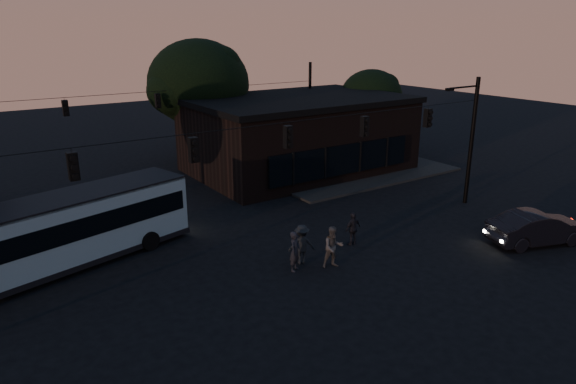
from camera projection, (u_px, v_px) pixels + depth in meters
ground at (342, 286)px, 21.10m from camera, size 120.00×120.00×0.00m
sidewalk_far_right at (346, 168)px, 38.53m from camera, size 14.00×10.00×0.15m
building at (298, 134)px, 37.68m from camera, size 15.40×10.41×5.40m
tree_behind at (198, 83)px, 38.71m from camera, size 7.60×7.60×9.43m
tree_right at (371, 96)px, 43.49m from camera, size 5.20×5.20×6.86m
signal_rig_near at (288, 161)px, 22.90m from camera, size 26.24×0.30×7.50m
signal_rig_far at (159, 117)px, 35.60m from camera, size 26.24×0.30×7.50m
bus at (64, 228)px, 22.35m from camera, size 11.70×5.43×3.21m
car at (538, 228)px, 25.03m from camera, size 5.25×3.25×1.63m
pedestrian_a at (295, 251)px, 22.20m from camera, size 0.79×0.72×1.81m
pedestrian_b at (333, 247)px, 22.50m from camera, size 1.10×0.97×1.90m
pedestrian_c at (353, 229)px, 24.90m from camera, size 1.01×0.50×1.67m
pedestrian_d at (302, 244)px, 22.87m from camera, size 1.36×1.15×1.83m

